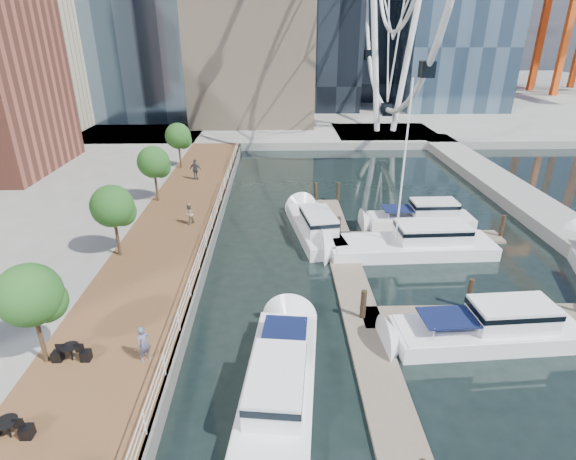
{
  "coord_description": "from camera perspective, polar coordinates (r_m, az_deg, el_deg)",
  "views": [
    {
      "loc": [
        -1.42,
        -11.63,
        13.95
      ],
      "look_at": [
        -0.79,
        13.09,
        3.0
      ],
      "focal_mm": 28.0,
      "sensor_mm": 36.0,
      "label": 1
    }
  ],
  "objects": [
    {
      "name": "yacht_foreground",
      "position": [
        24.7,
        23.7,
        -12.84
      ],
      "size": [
        10.13,
        3.27,
        2.15
      ],
      "primitive_type": null,
      "rotation": [
        0.0,
        0.0,
        1.63
      ],
      "color": "white",
      "rests_on": "ground"
    },
    {
      "name": "pedestrian_near",
      "position": [
        20.57,
        -17.82,
        -13.61
      ],
      "size": [
        0.69,
        0.7,
        1.63
      ],
      "primitive_type": "imported",
      "rotation": [
        0.0,
        0.0,
        0.81
      ],
      "color": "#545670",
      "rests_on": "boardwalk"
    },
    {
      "name": "pedestrian_far",
      "position": [
        43.79,
        -11.66,
        7.54
      ],
      "size": [
        1.25,
        0.81,
        1.98
      ],
      "primitive_type": "imported",
      "rotation": [
        0.0,
        0.0,
        2.83
      ],
      "color": "#373D45",
      "rests_on": "boardwalk"
    },
    {
      "name": "railing",
      "position": [
        29.76,
        -10.38,
        -1.22
      ],
      "size": [
        0.1,
        60.0,
        1.05
      ],
      "primitive_type": null,
      "color": "white",
      "rests_on": "boardwalk"
    },
    {
      "name": "ground",
      "position": [
        18.22,
        3.93,
        -26.17
      ],
      "size": [
        520.0,
        520.0,
        0.0
      ],
      "primitive_type": "plane",
      "color": "black",
      "rests_on": "ground"
    },
    {
      "name": "pedestrian_mid",
      "position": [
        33.44,
        -12.48,
        2.01
      ],
      "size": [
        0.89,
        0.98,
        1.62
      ],
      "primitive_type": "imported",
      "rotation": [
        0.0,
        0.0,
        -2.02
      ],
      "color": "gray",
      "rests_on": "boardwalk"
    },
    {
      "name": "street_trees",
      "position": [
        29.15,
        -21.42,
        2.82
      ],
      "size": [
        2.6,
        42.6,
        4.6
      ],
      "color": "#3F2B1C",
      "rests_on": "ground"
    },
    {
      "name": "seawall",
      "position": [
        30.18,
        -10.05,
        -2.98
      ],
      "size": [
        0.25,
        60.0,
        1.0
      ],
      "primitive_type": "cube",
      "color": "#595954",
      "rests_on": "ground"
    },
    {
      "name": "breakwater",
      "position": [
        40.5,
        30.59,
        1.03
      ],
      "size": [
        4.0,
        60.0,
        1.0
      ],
      "primitive_type": "cube",
      "color": "gray",
      "rests_on": "ground"
    },
    {
      "name": "pier",
      "position": [
        66.84,
        12.16,
        11.75
      ],
      "size": [
        14.0,
        12.0,
        1.0
      ],
      "primitive_type": "cube",
      "color": "gray",
      "rests_on": "ground"
    },
    {
      "name": "boardwalk",
      "position": [
        30.78,
        -15.59,
        -2.98
      ],
      "size": [
        6.0,
        60.0,
        1.0
      ],
      "primitive_type": "cube",
      "color": "brown",
      "rests_on": "ground"
    },
    {
      "name": "moored_yachts",
      "position": [
        29.52,
        18.33,
        -5.65
      ],
      "size": [
        25.8,
        36.36,
        11.5
      ],
      "color": "white",
      "rests_on": "ground"
    },
    {
      "name": "floating_docks",
      "position": [
        27.13,
        19.15,
        -7.33
      ],
      "size": [
        16.0,
        34.0,
        2.6
      ],
      "color": "#6D6051",
      "rests_on": "ground"
    },
    {
      "name": "land_far",
      "position": [
        114.43,
        -0.78,
        17.13
      ],
      "size": [
        200.0,
        114.0,
        1.0
      ],
      "primitive_type": "cube",
      "color": "gray",
      "rests_on": "ground"
    }
  ]
}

